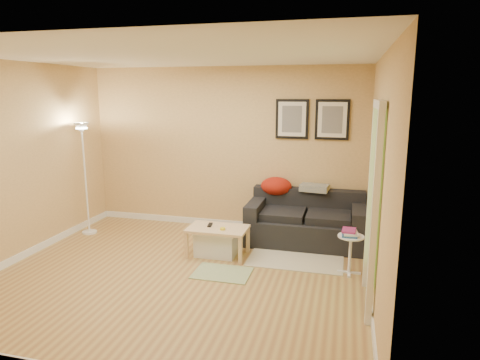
% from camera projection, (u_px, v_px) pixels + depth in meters
% --- Properties ---
extents(floor, '(4.50, 4.50, 0.00)m').
position_uv_depth(floor, '(179.00, 275.00, 5.17)').
color(floor, tan).
rests_on(floor, ground).
extents(ceiling, '(4.50, 4.50, 0.00)m').
position_uv_depth(ceiling, '(173.00, 55.00, 4.64)').
color(ceiling, white).
rests_on(ceiling, wall_back).
extents(wall_back, '(4.50, 0.00, 4.50)m').
position_uv_depth(wall_back, '(225.00, 149.00, 6.80)').
color(wall_back, tan).
rests_on(wall_back, ground).
extents(wall_front, '(4.50, 0.00, 4.50)m').
position_uv_depth(wall_front, '(66.00, 221.00, 3.01)').
color(wall_front, tan).
rests_on(wall_front, ground).
extents(wall_left, '(0.00, 4.00, 4.00)m').
position_uv_depth(wall_left, '(15.00, 163.00, 5.46)').
color(wall_left, tan).
rests_on(wall_left, ground).
extents(wall_right, '(0.00, 4.00, 4.00)m').
position_uv_depth(wall_right, '(378.00, 181.00, 4.35)').
color(wall_right, tan).
rests_on(wall_right, ground).
extents(baseboard_back, '(4.50, 0.02, 0.10)m').
position_uv_depth(baseboard_back, '(225.00, 223.00, 7.05)').
color(baseboard_back, white).
rests_on(baseboard_back, ground).
extents(baseboard_left, '(0.02, 4.00, 0.10)m').
position_uv_depth(baseboard_left, '(26.00, 254.00, 5.71)').
color(baseboard_left, white).
rests_on(baseboard_left, ground).
extents(baseboard_right, '(0.02, 4.00, 0.10)m').
position_uv_depth(baseboard_right, '(370.00, 292.00, 4.61)').
color(baseboard_right, white).
rests_on(baseboard_right, ground).
extents(sofa, '(1.70, 0.90, 0.75)m').
position_uv_depth(sofa, '(306.00, 218.00, 6.21)').
color(sofa, black).
rests_on(sofa, ground).
extents(red_throw, '(0.48, 0.36, 0.28)m').
position_uv_depth(red_throw, '(276.00, 186.00, 6.54)').
color(red_throw, '#AA280F').
rests_on(red_throw, sofa).
extents(plaid_throw, '(0.45, 0.32, 0.10)m').
position_uv_depth(plaid_throw, '(314.00, 188.00, 6.38)').
color(plaid_throw, tan).
rests_on(plaid_throw, sofa).
extents(framed_print_left, '(0.50, 0.04, 0.60)m').
position_uv_depth(framed_print_left, '(292.00, 119.00, 6.41)').
color(framed_print_left, black).
rests_on(framed_print_left, wall_back).
extents(framed_print_right, '(0.50, 0.04, 0.60)m').
position_uv_depth(framed_print_right, '(332.00, 120.00, 6.26)').
color(framed_print_right, black).
rests_on(framed_print_right, wall_back).
extents(area_rug, '(1.25, 0.85, 0.01)m').
position_uv_depth(area_rug, '(296.00, 258.00, 5.68)').
color(area_rug, beige).
rests_on(area_rug, ground).
extents(green_runner, '(0.70, 0.50, 0.01)m').
position_uv_depth(green_runner, '(222.00, 273.00, 5.21)').
color(green_runner, '#668C4C').
rests_on(green_runner, ground).
extents(coffee_table, '(0.82, 0.51, 0.40)m').
position_uv_depth(coffee_table, '(218.00, 242.00, 5.74)').
color(coffee_table, '#EABE8E').
rests_on(coffee_table, ground).
extents(remote_control, '(0.07, 0.17, 0.02)m').
position_uv_depth(remote_control, '(210.00, 225.00, 5.78)').
color(remote_control, black).
rests_on(remote_control, coffee_table).
extents(tape_roll, '(0.07, 0.07, 0.03)m').
position_uv_depth(tape_roll, '(223.00, 229.00, 5.60)').
color(tape_roll, yellow).
rests_on(tape_roll, coffee_table).
extents(storage_bin, '(0.56, 0.41, 0.35)m').
position_uv_depth(storage_bin, '(217.00, 242.00, 5.79)').
color(storage_bin, white).
rests_on(storage_bin, ground).
extents(side_table, '(0.32, 0.32, 0.49)m').
position_uv_depth(side_table, '(350.00, 255.00, 5.17)').
color(side_table, white).
rests_on(side_table, ground).
extents(book_stack, '(0.23, 0.28, 0.08)m').
position_uv_depth(book_stack, '(350.00, 232.00, 5.13)').
color(book_stack, '#2E548A').
rests_on(book_stack, side_table).
extents(floor_lamp, '(0.23, 0.23, 1.76)m').
position_uv_depth(floor_lamp, '(86.00, 182.00, 6.54)').
color(floor_lamp, white).
rests_on(floor_lamp, ground).
extents(doorway, '(0.12, 1.01, 2.13)m').
position_uv_depth(doorway, '(372.00, 210.00, 4.28)').
color(doorway, white).
rests_on(doorway, ground).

